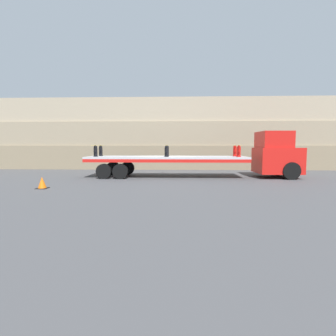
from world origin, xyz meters
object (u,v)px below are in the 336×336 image
Objects in this scene: fire_hydrant_black_near_0 at (96,151)px; truck_cab at (278,155)px; fire_hydrant_black_near_1 at (166,151)px; fire_hydrant_black_far_1 at (167,151)px; fire_hydrant_black_far_0 at (101,151)px; fire_hydrant_red_near_2 at (239,151)px; flatbed_trailer at (155,160)px; traffic_cone at (42,183)px; fire_hydrant_red_far_2 at (235,151)px.

truck_cab is at bearing 2.77° from fire_hydrant_black_near_0.
fire_hydrant_black_near_1 and fire_hydrant_black_far_1 have the same top height.
fire_hydrant_black_far_0 is 1.00× the size of fire_hydrant_red_near_2.
fire_hydrant_black_near_0 is 1.00× the size of fire_hydrant_black_near_1.
flatbed_trailer is 14.32× the size of fire_hydrant_black_far_1.
truck_cab reaches higher than traffic_cone.
fire_hydrant_black_near_0 and fire_hydrant_red_far_2 have the same top height.
fire_hydrant_black_near_1 is (0.75, -0.57, 0.60)m from flatbed_trailer.
fire_hydrant_black_near_1 is 1.00× the size of fire_hydrant_black_far_1.
fire_hydrant_red_far_2 is (9.08, 0.00, 0.00)m from fire_hydrant_black_far_0.
truck_cab is 4.11× the size of fire_hydrant_black_near_1.
fire_hydrant_black_far_0 is at bearing 180.00° from fire_hydrant_black_far_1.
fire_hydrant_black_near_0 is at bearing -177.23° from truck_cab.
fire_hydrant_black_far_0 is at bearing 177.23° from truck_cab.
truck_cab is 13.90m from traffic_cone.
fire_hydrant_red_far_2 is at bearing 7.10° from fire_hydrant_black_near_0.
fire_hydrant_red_far_2 is (4.54, 0.00, 0.00)m from fire_hydrant_black_far_1.
truck_cab is at bearing 20.83° from traffic_cone.
fire_hydrant_red_far_2 is (5.29, 0.57, 0.60)m from flatbed_trailer.
fire_hydrant_black_near_0 is at bearing -172.90° from fire_hydrant_red_far_2.
fire_hydrant_black_near_1 is (4.54, -1.13, 0.00)m from fire_hydrant_black_far_0.
fire_hydrant_red_near_2 is at bearing -13.99° from fire_hydrant_black_far_1.
fire_hydrant_black_far_0 is 5.81m from traffic_cone.
fire_hydrant_black_far_0 is 1.00× the size of fire_hydrant_black_near_1.
fire_hydrant_black_far_0 reaches higher than traffic_cone.
truck_cab reaches higher than fire_hydrant_red_near_2.
fire_hydrant_black_near_0 is 1.00× the size of fire_hydrant_black_far_0.
fire_hydrant_black_near_1 is 4.54m from fire_hydrant_red_near_2.
flatbed_trailer is 7.09m from traffic_cone.
fire_hydrant_black_far_1 and fire_hydrant_red_far_2 have the same top height.
fire_hydrant_black_near_1 is at bearing -37.03° from flatbed_trailer.
fire_hydrant_red_far_2 is at bearing 90.00° from fire_hydrant_red_near_2.
truck_cab is at bearing 0.00° from flatbed_trailer.
fire_hydrant_black_near_0 and fire_hydrant_black_near_1 have the same top height.
flatbed_trailer is at bearing 8.48° from fire_hydrant_black_near_0.
fire_hydrant_black_far_1 reaches higher than flatbed_trailer.
truck_cab is 4.11× the size of fire_hydrant_red_near_2.
truck_cab is 5.26× the size of traffic_cone.
flatbed_trailer is 14.32× the size of fire_hydrant_black_near_1.
fire_hydrant_black_far_1 is (4.54, 0.00, 0.00)m from fire_hydrant_black_far_0.
fire_hydrant_black_near_1 is at bearing 37.01° from traffic_cone.
traffic_cone is (-10.33, -5.49, -1.42)m from fire_hydrant_red_far_2.
fire_hydrant_black_far_1 is 4.68m from fire_hydrant_red_near_2.
fire_hydrant_black_near_1 is at bearing -175.48° from truck_cab.
fire_hydrant_red_near_2 is 11.30m from traffic_cone.
fire_hydrant_red_far_2 is at bearing 167.82° from truck_cab.
traffic_cone is (-10.33, -4.36, -1.42)m from fire_hydrant_red_near_2.
truck_cab reaches higher than fire_hydrant_black_far_0.
truck_cab is at bearing -4.52° from fire_hydrant_black_far_1.
fire_hydrant_red_near_2 is (-2.62, -0.57, 0.25)m from truck_cab.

